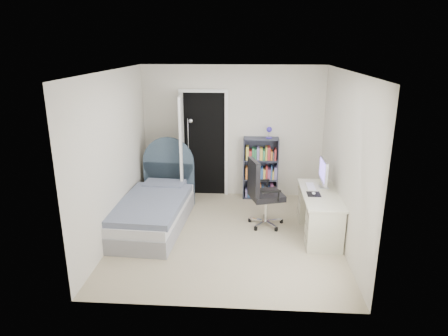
# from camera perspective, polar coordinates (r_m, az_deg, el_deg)

# --- Properties ---
(room_shell) EXTENTS (3.50, 3.70, 2.60)m
(room_shell) POSITION_cam_1_polar(r_m,az_deg,el_deg) (5.87, 0.45, 1.40)
(room_shell) COLOR tan
(room_shell) RESTS_ON ground
(door) EXTENTS (0.92, 0.83, 2.06)m
(door) POSITION_cam_1_polar(r_m,az_deg,el_deg) (7.46, -4.89, 3.11)
(door) COLOR black
(door) RESTS_ON ground
(bed) EXTENTS (1.07, 2.11, 1.27)m
(bed) POSITION_cam_1_polar(r_m,az_deg,el_deg) (6.65, -9.81, -5.69)
(bed) COLOR gray
(bed) RESTS_ON ground
(nightstand) EXTENTS (0.42, 0.42, 0.61)m
(nightstand) POSITION_cam_1_polar(r_m,az_deg,el_deg) (7.79, -8.26, -1.20)
(nightstand) COLOR tan
(nightstand) RESTS_ON ground
(floor_lamp) EXTENTS (0.22, 0.22, 1.53)m
(floor_lamp) POSITION_cam_1_polar(r_m,az_deg,el_deg) (7.73, -4.89, 0.47)
(floor_lamp) COLOR silver
(floor_lamp) RESTS_ON ground
(bookcase) EXTENTS (0.66, 0.28, 1.40)m
(bookcase) POSITION_cam_1_polar(r_m,az_deg,el_deg) (7.65, 5.27, -0.34)
(bookcase) COLOR #383C4D
(bookcase) RESTS_ON ground
(desk) EXTENTS (0.55, 1.38, 1.13)m
(desk) POSITION_cam_1_polar(r_m,az_deg,el_deg) (6.41, 13.43, -6.03)
(desk) COLOR beige
(desk) RESTS_ON ground
(office_chair) EXTENTS (0.63, 0.64, 1.13)m
(office_chair) POSITION_cam_1_polar(r_m,az_deg,el_deg) (6.43, 5.36, -3.13)
(office_chair) COLOR silver
(office_chair) RESTS_ON ground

